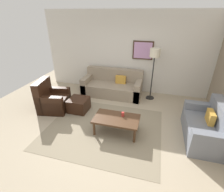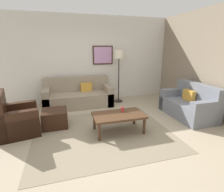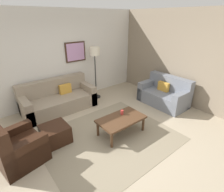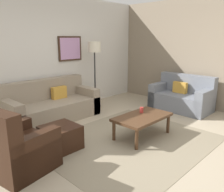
# 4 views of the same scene
# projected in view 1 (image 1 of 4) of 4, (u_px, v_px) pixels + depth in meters

# --- Properties ---
(ground_plane) EXTENTS (8.00, 8.00, 0.00)m
(ground_plane) POSITION_uv_depth(u_px,v_px,m) (104.00, 128.00, 4.32)
(ground_plane) COLOR tan
(rear_partition) EXTENTS (6.00, 0.12, 2.80)m
(rear_partition) POSITION_uv_depth(u_px,v_px,m) (125.00, 53.00, 5.92)
(rear_partition) COLOR silver
(rear_partition) RESTS_ON ground_plane
(area_rug) EXTENTS (2.89, 2.44, 0.01)m
(area_rug) POSITION_uv_depth(u_px,v_px,m) (104.00, 128.00, 4.32)
(area_rug) COLOR gray
(area_rug) RESTS_ON ground_plane
(couch_main) EXTENTS (2.07, 0.94, 0.88)m
(couch_main) POSITION_uv_depth(u_px,v_px,m) (113.00, 86.00, 6.05)
(couch_main) COLOR gray
(couch_main) RESTS_ON ground_plane
(couch_loveseat) EXTENTS (0.83, 1.46, 0.88)m
(couch_loveseat) POSITION_uv_depth(u_px,v_px,m) (209.00, 128.00, 3.83)
(couch_loveseat) COLOR slate
(couch_loveseat) RESTS_ON ground_plane
(armchair_leather) EXTENTS (0.93, 0.93, 0.95)m
(armchair_leather) POSITION_uv_depth(u_px,v_px,m) (52.00, 100.00, 5.03)
(armchair_leather) COLOR black
(armchair_leather) RESTS_ON ground_plane
(ottoman) EXTENTS (0.56, 0.56, 0.40)m
(ottoman) POSITION_uv_depth(u_px,v_px,m) (79.00, 105.00, 5.01)
(ottoman) COLOR black
(ottoman) RESTS_ON ground_plane
(coffee_table) EXTENTS (1.10, 0.64, 0.41)m
(coffee_table) POSITION_uv_depth(u_px,v_px,m) (116.00, 120.00, 4.04)
(coffee_table) COLOR #472D1C
(coffee_table) RESTS_ON ground_plane
(cup) EXTENTS (0.07, 0.07, 0.11)m
(cup) POSITION_uv_depth(u_px,v_px,m) (123.00, 114.00, 4.07)
(cup) COLOR #B2332D
(cup) RESTS_ON coffee_table
(lamp_standing) EXTENTS (0.32, 0.32, 1.71)m
(lamp_standing) POSITION_uv_depth(u_px,v_px,m) (154.00, 58.00, 5.19)
(lamp_standing) COLOR black
(lamp_standing) RESTS_ON ground_plane
(framed_artwork) EXTENTS (0.69, 0.04, 0.61)m
(framed_artwork) POSITION_uv_depth(u_px,v_px,m) (143.00, 50.00, 5.63)
(framed_artwork) COLOR #382316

